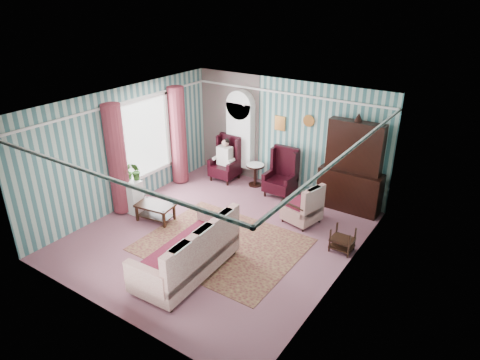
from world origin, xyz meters
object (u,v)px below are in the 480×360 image
Objects in this scene: wingback_right at (280,173)px; plant_stand at (131,196)px; round_side_table at (255,175)px; coffee_table at (156,212)px; floral_armchair at (302,205)px; bookcase at (240,140)px; wingback_left at (225,159)px; sofa at (186,248)px; nest_table at (342,239)px; dresser_hutch at (352,164)px; seated_woman at (225,160)px.

wingback_right reaches higher than plant_stand.
round_side_table reaches higher than coffee_table.
round_side_table is 3.36m from plant_stand.
wingback_right is 1.46m from floral_armchair.
round_side_table is 3.05m from coffee_table.
bookcase is 1.79× the size of wingback_left.
wingback_right is 3.30m from coffee_table.
plant_stand is 2.95m from sofa.
plant_stand is at bearing -166.16° from nest_table.
round_side_table is (-0.85, 0.15, -0.33)m from wingback_right.
bookcase reaches higher than coffee_table.
seated_woman is at bearing -175.59° from dresser_hutch.
bookcase is at bearing 71.51° from plant_stand.
round_side_table is at bearing 11.55° from sofa.
sofa is at bearing -30.68° from coffee_table.
round_side_table is at bearing 9.46° from seated_woman.
floral_armchair is (-0.65, -1.22, -0.73)m from dresser_hutch.
dresser_hutch is 5.31m from plant_stand.
floral_armchair is (0.93, 2.95, -0.11)m from sofa.
wingback_left is 0.56× the size of sofa.
wingback_left is 0.97m from round_side_table.
wingback_left reaches higher than plant_stand.
coffee_table is at bearing -163.34° from nest_table.
wingback_left is 2.31× the size of nest_table.
bookcase reaches higher than wingback_right.
wingback_left is 0.04m from seated_woman.
bookcase is 1.63m from wingback_right.
floral_armchair is at bearing -118.19° from dresser_hutch.
round_side_table is 0.75× the size of plant_stand.
sofa is 2.62× the size of coffee_table.
round_side_table is 0.70× the size of coffee_table.
plant_stand is at bearing 178.82° from coffee_table.
seated_woman reaches higher than plant_stand.
seated_woman is 1.38× the size of coffee_table.
seated_woman reaches higher than round_side_table.
coffee_table is at bearing -94.43° from bookcase.
bookcase is at bearing 57.34° from seated_woman.
wingback_right is (1.50, -0.39, -0.50)m from bookcase.
dresser_hutch is 1.86m from wingback_right.
coffee_table is (-4.06, -1.22, -0.06)m from nest_table.
plant_stand is at bearing -132.84° from wingback_right.
floral_armchair is at bearing -18.46° from seated_woman.
dresser_hutch is 4.37× the size of nest_table.
coffee_table is at bearing 135.61° from floral_armchair.
wingback_right is (1.75, 0.00, 0.00)m from wingback_left.
sofa reaches higher than coffee_table.
wingback_right is 1.06× the size of seated_woman.
wingback_right is at bearing -171.23° from dresser_hutch.
wingback_right is at bearing 47.16° from plant_stand.
coffee_table is (-0.24, -3.16, -0.91)m from bookcase.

